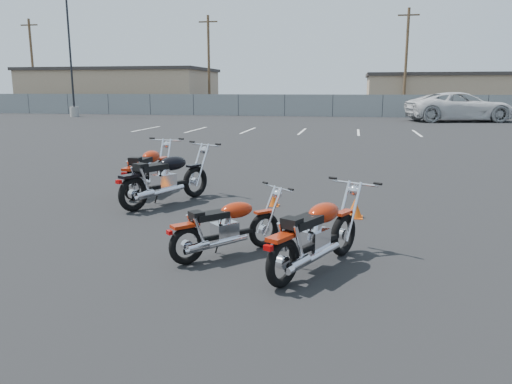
% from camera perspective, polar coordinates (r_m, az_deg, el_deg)
% --- Properties ---
extents(ground, '(120.00, 120.00, 0.00)m').
position_cam_1_polar(ground, '(7.71, -2.32, -5.57)').
color(ground, black).
rests_on(ground, ground).
extents(motorcycle_front_red, '(0.89, 2.30, 1.13)m').
position_cam_1_polar(motorcycle_front_red, '(11.41, -12.22, 2.50)').
color(motorcycle_front_red, black).
rests_on(motorcycle_front_red, ground).
extents(motorcycle_second_black, '(1.53, 2.28, 1.16)m').
position_cam_1_polar(motorcycle_second_black, '(10.16, -10.26, 1.56)').
color(motorcycle_second_black, black).
rests_on(motorcycle_second_black, ground).
extents(motorcycle_third_red, '(1.53, 1.58, 0.91)m').
position_cam_1_polar(motorcycle_third_red, '(6.94, -3.31, -4.01)').
color(motorcycle_third_red, black).
rests_on(motorcycle_third_red, ground).
extents(motorcycle_rear_red, '(1.36, 2.04, 1.04)m').
position_cam_1_polar(motorcycle_rear_red, '(6.41, 6.89, -4.85)').
color(motorcycle_rear_red, black).
rests_on(motorcycle_rear_red, ground).
extents(training_cone_near, '(0.29, 0.29, 0.35)m').
position_cam_1_polar(training_cone_near, '(9.19, 11.22, -1.81)').
color(training_cone_near, '#DE510B').
rests_on(training_cone_near, ground).
extents(training_cone_extra, '(0.24, 0.24, 0.29)m').
position_cam_1_polar(training_cone_extra, '(9.93, 1.96, -0.77)').
color(training_cone_extra, '#DE510B').
rests_on(training_cone_extra, ground).
extents(light_pole_west, '(0.80, 0.70, 10.33)m').
position_cam_1_polar(light_pole_west, '(44.27, -20.25, 11.57)').
color(light_pole_west, gray).
rests_on(light_pole_west, ground).
extents(chainlink_fence, '(80.06, 0.06, 1.80)m').
position_cam_1_polar(chainlink_fence, '(42.22, 8.76, 9.74)').
color(chainlink_fence, slate).
rests_on(chainlink_fence, ground).
extents(tan_building_west, '(18.40, 10.40, 4.30)m').
position_cam_1_polar(tan_building_west, '(54.58, -15.08, 11.23)').
color(tan_building_west, tan).
rests_on(tan_building_west, ground).
extents(tan_building_east, '(14.40, 9.40, 3.70)m').
position_cam_1_polar(tan_building_east, '(51.83, 20.53, 10.55)').
color(tan_building_east, tan).
rests_on(tan_building_east, ground).
extents(utility_pole_a, '(1.80, 0.24, 9.00)m').
position_cam_1_polar(utility_pole_a, '(56.05, -24.18, 13.21)').
color(utility_pole_a, '#4B3623').
rests_on(utility_pole_a, ground).
extents(utility_pole_b, '(1.80, 0.24, 9.00)m').
position_cam_1_polar(utility_pole_b, '(49.17, -5.42, 14.50)').
color(utility_pole_b, '#4B3623').
rests_on(utility_pole_b, ground).
extents(utility_pole_c, '(1.80, 0.24, 9.00)m').
position_cam_1_polar(utility_pole_c, '(46.42, 16.78, 14.23)').
color(utility_pole_c, '#4B3623').
rests_on(utility_pole_c, ground).
extents(parking_line_stripes, '(15.12, 4.00, 0.01)m').
position_cam_1_polar(parking_line_stripes, '(27.58, 2.17, 6.99)').
color(parking_line_stripes, silver).
rests_on(parking_line_stripes, ground).
extents(white_van, '(5.07, 8.99, 3.22)m').
position_cam_1_polar(white_van, '(38.36, 22.37, 9.87)').
color(white_van, silver).
rests_on(white_van, ground).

